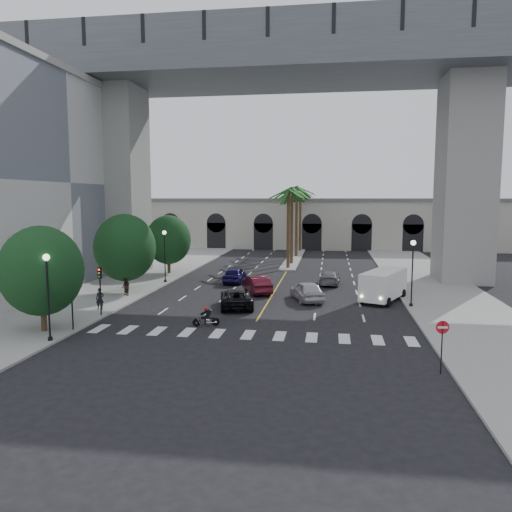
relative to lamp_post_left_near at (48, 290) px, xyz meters
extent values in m
plane|color=black|center=(11.40, 5.00, -3.22)|extent=(140.00, 140.00, 0.00)
cube|color=gray|center=(-3.60, 20.00, -3.15)|extent=(8.00, 100.00, 0.15)
cube|color=gray|center=(26.40, 20.00, -3.15)|extent=(8.00, 100.00, 0.15)
cube|color=gray|center=(11.40, 43.00, -3.12)|extent=(2.00, 24.00, 0.20)
cube|color=#B7B4A4|center=(11.40, 60.00, 0.78)|extent=(70.00, 10.00, 8.00)
cube|color=slate|center=(11.40, 60.00, 5.03)|extent=(71.00, 10.50, 0.50)
cube|color=gray|center=(29.90, 27.00, 7.18)|extent=(5.00, 6.00, 20.80)
cube|color=gray|center=(-7.10, 27.00, 7.18)|extent=(5.00, 6.00, 20.80)
cube|color=#5A5E63|center=(16.40, 27.00, 18.78)|extent=(75.00, 13.00, 2.50)
cube|color=#5A5E63|center=(16.40, 21.00, 21.28)|extent=(75.00, 0.60, 3.00)
cube|color=#5A5E63|center=(16.40, 33.00, 21.28)|extent=(75.00, 0.60, 3.00)
cylinder|color=#47331E|center=(11.40, 33.00, 1.53)|extent=(0.40, 0.40, 9.50)
cylinder|color=#47331E|center=(11.50, 37.00, 1.68)|extent=(0.40, 0.40, 9.80)
cylinder|color=#47331E|center=(11.20, 41.00, 1.43)|extent=(0.40, 0.40, 9.30)
cylinder|color=#47331E|center=(11.55, 45.00, 1.83)|extent=(0.40, 0.40, 10.10)
cylinder|color=#47331E|center=(11.30, 49.00, 1.58)|extent=(0.40, 0.40, 9.60)
cylinder|color=#47331E|center=(11.60, 53.00, 1.73)|extent=(0.40, 0.40, 9.90)
cylinder|color=#382616|center=(-1.60, 2.00, -2.05)|extent=(0.36, 0.36, 2.34)
ellipsoid|color=black|center=(-1.60, 2.00, 0.81)|extent=(5.20, 5.20, 5.72)
cylinder|color=#382616|center=(-1.60, 15.00, -2.00)|extent=(0.36, 0.36, 2.45)
ellipsoid|color=black|center=(-1.60, 15.00, 0.99)|extent=(5.44, 5.44, 5.98)
cylinder|color=#382616|center=(-1.60, 27.00, -2.09)|extent=(0.36, 0.36, 2.27)
ellipsoid|color=black|center=(-1.60, 27.00, 0.68)|extent=(5.04, 5.04, 5.54)
cylinder|color=black|center=(0.00, 0.00, -3.04)|extent=(0.28, 0.28, 0.36)
cylinder|color=black|center=(0.00, 0.00, -0.62)|extent=(0.11, 0.11, 5.00)
sphere|color=white|center=(0.00, 0.00, 1.93)|extent=(0.40, 0.40, 0.40)
cylinder|color=black|center=(0.00, 21.00, -3.04)|extent=(0.28, 0.28, 0.36)
cylinder|color=black|center=(0.00, 21.00, -0.62)|extent=(0.11, 0.11, 5.00)
sphere|color=white|center=(0.00, 21.00, 1.93)|extent=(0.40, 0.40, 0.40)
cylinder|color=black|center=(22.80, 13.00, -3.04)|extent=(0.28, 0.28, 0.36)
cylinder|color=black|center=(22.80, 13.00, -0.62)|extent=(0.11, 0.11, 5.00)
sphere|color=white|center=(22.80, 13.00, 1.93)|extent=(0.40, 0.40, 0.40)
cylinder|color=black|center=(0.10, 2.50, -1.47)|extent=(0.10, 0.10, 3.50)
cube|color=black|center=(0.10, 2.50, 0.03)|extent=(0.25, 0.18, 0.80)
cylinder|color=black|center=(0.10, 6.50, -1.47)|extent=(0.10, 0.10, 3.50)
cube|color=black|center=(0.10, 6.50, 0.03)|extent=(0.25, 0.18, 0.80)
cylinder|color=black|center=(7.63, 5.00, -2.95)|extent=(0.54, 0.25, 0.54)
cylinder|color=black|center=(8.86, 5.39, -2.95)|extent=(0.54, 0.25, 0.54)
cube|color=silver|center=(8.29, 5.21, -2.88)|extent=(0.42, 0.35, 0.23)
cube|color=black|center=(8.16, 5.17, -2.63)|extent=(0.53, 0.34, 0.18)
cube|color=black|center=(8.54, 5.29, -2.66)|extent=(0.45, 0.33, 0.11)
cylinder|color=black|center=(7.82, 5.06, -2.43)|extent=(0.18, 0.48, 0.03)
cube|color=black|center=(8.35, 5.23, -2.32)|extent=(0.33, 0.40, 0.47)
cube|color=black|center=(8.48, 5.27, -2.28)|extent=(0.20, 0.30, 0.34)
sphere|color=red|center=(8.23, 5.19, -2.02)|extent=(0.23, 0.23, 0.23)
imported|color=#B2B2B7|center=(14.56, 14.57, -2.38)|extent=(3.47, 5.31, 1.68)
imported|color=#4F0F1C|center=(9.90, 17.40, -2.42)|extent=(3.49, 5.13, 1.60)
imported|color=black|center=(9.17, 11.26, -2.47)|extent=(3.59, 5.79, 1.50)
imported|color=slate|center=(16.42, 22.82, -2.53)|extent=(2.17, 4.83, 1.37)
imported|color=#160F49|center=(6.87, 22.52, -2.42)|extent=(1.94, 4.74, 1.61)
cube|color=white|center=(20.90, 15.42, -1.78)|extent=(4.44, 6.37, 2.22)
cube|color=black|center=(19.76, 12.83, -1.50)|extent=(1.99, 1.08, 0.94)
cylinder|color=black|center=(19.09, 13.91, -2.83)|extent=(0.60, 0.84, 0.78)
cylinder|color=black|center=(21.02, 13.06, -2.83)|extent=(0.60, 0.84, 0.78)
cylinder|color=black|center=(20.78, 17.77, -2.83)|extent=(0.60, 0.84, 0.78)
cylinder|color=black|center=(22.71, 16.92, -2.83)|extent=(0.60, 0.84, 0.78)
imported|color=black|center=(-0.80, 8.21, -2.24)|extent=(0.67, 0.51, 1.66)
imported|color=black|center=(-1.07, 13.71, -2.27)|extent=(0.98, 0.96, 1.60)
cylinder|color=black|center=(21.92, -2.05, -1.91)|extent=(0.06, 0.06, 2.63)
cylinder|color=red|center=(21.92, -2.05, -0.87)|extent=(0.65, 0.15, 0.66)
cube|color=silver|center=(21.92, -2.05, -0.87)|extent=(0.50, 0.11, 0.11)
camera|label=1|loc=(16.45, -26.81, 5.41)|focal=35.00mm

